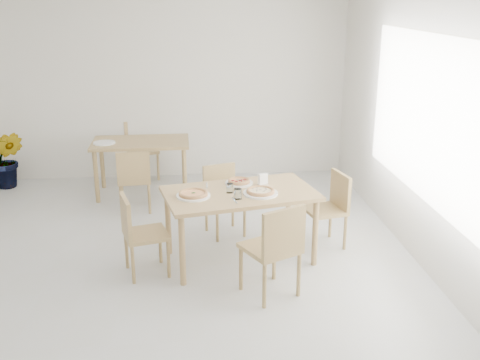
{
  "coord_description": "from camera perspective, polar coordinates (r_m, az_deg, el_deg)",
  "views": [
    {
      "loc": [
        0.68,
        -4.75,
        2.66
      ],
      "look_at": [
        1.17,
        0.56,
        0.87
      ],
      "focal_mm": 42.0,
      "sensor_mm": 36.0,
      "label": 1
    }
  ],
  "objects": [
    {
      "name": "tumbler_b",
      "position": [
        5.63,
        -1.04,
        -0.82
      ],
      "size": [
        0.07,
        0.07,
        0.09
      ],
      "primitive_type": "cylinder",
      "color": "white",
      "rests_on": "main_table"
    },
    {
      "name": "plate_mushroom",
      "position": [
        5.6,
        2.1,
        -1.35
      ],
      "size": [
        0.35,
        0.35,
        0.02
      ],
      "primitive_type": "cylinder",
      "color": "white",
      "rests_on": "main_table"
    },
    {
      "name": "chair_back_n",
      "position": [
        8.53,
        -10.06,
        3.49
      ],
      "size": [
        0.53,
        0.53,
        0.85
      ],
      "rotation": [
        0.0,
        0.0,
        0.34
      ],
      "color": "tan",
      "rests_on": "ground"
    },
    {
      "name": "chair_south",
      "position": [
        5.04,
        3.64,
        -6.57
      ],
      "size": [
        0.6,
        0.6,
        0.9
      ],
      "rotation": [
        0.0,
        0.0,
        3.62
      ],
      "color": "tan",
      "rests_on": "ground"
    },
    {
      "name": "plate_empty",
      "position": [
        7.7,
        -13.62,
        3.7
      ],
      "size": [
        0.29,
        0.29,
        0.02
      ],
      "primitive_type": "cylinder",
      "color": "white",
      "rests_on": "second_table"
    },
    {
      "name": "chair_north",
      "position": [
        6.44,
        -1.78,
        -1.47
      ],
      "size": [
        0.5,
        0.5,
        0.79
      ],
      "rotation": [
        0.0,
        0.0,
        0.33
      ],
      "color": "tan",
      "rests_on": "ground"
    },
    {
      "name": "fork_b",
      "position": [
        5.84,
        -3.39,
        -0.57
      ],
      "size": [
        0.02,
        0.19,
        0.01
      ],
      "primitive_type": "cube",
      "rotation": [
        0.0,
        0.0,
        -0.02
      ],
      "color": "silver",
      "rests_on": "main_table"
    },
    {
      "name": "main_table",
      "position": [
        5.69,
        -0.0,
        -1.97
      ],
      "size": [
        1.65,
        1.15,
        0.75
      ],
      "rotation": [
        0.0,
        0.0,
        0.21
      ],
      "color": "tan",
      "rests_on": "ground"
    },
    {
      "name": "plate_margherita",
      "position": [
        5.54,
        -4.76,
        -1.6
      ],
      "size": [
        0.34,
        0.34,
        0.02
      ],
      "primitive_type": "cylinder",
      "color": "white",
      "rests_on": "main_table"
    },
    {
      "name": "chair_east",
      "position": [
        6.18,
        9.23,
        -2.43
      ],
      "size": [
        0.49,
        0.49,
        0.82
      ],
      "rotation": [
        0.0,
        0.0,
        -1.34
      ],
      "color": "tan",
      "rests_on": "ground"
    },
    {
      "name": "chair_west",
      "position": [
        5.55,
        -10.34,
        -5.01
      ],
      "size": [
        0.5,
        0.5,
        0.82
      ],
      "rotation": [
        0.0,
        0.0,
        1.84
      ],
      "color": "tan",
      "rests_on": "ground"
    },
    {
      "name": "pizza_pepperoni",
      "position": [
        5.88,
        -0.1,
        -0.1
      ],
      "size": [
        0.24,
        0.24,
        0.03
      ],
      "rotation": [
        0.0,
        0.0,
        0.04
      ],
      "color": "#F0AE71",
      "rests_on": "plate_pepperoni"
    },
    {
      "name": "second_table",
      "position": [
        7.76,
        -10.03,
        3.21
      ],
      "size": [
        1.31,
        0.76,
        0.75
      ],
      "rotation": [
        0.0,
        0.0,
        0.01
      ],
      "color": "tan",
      "rests_on": "ground"
    },
    {
      "name": "napkin_holder",
      "position": [
        5.85,
        2.34,
        0.04
      ],
      "size": [
        0.12,
        0.1,
        0.12
      ],
      "rotation": [
        0.0,
        0.0,
        0.44
      ],
      "color": "silver",
      "rests_on": "main_table"
    },
    {
      "name": "potted_plant",
      "position": [
        8.6,
        -22.54,
        1.92
      ],
      "size": [
        0.45,
        0.37,
        0.82
      ],
      "primitive_type": "imported",
      "rotation": [
        0.0,
        0.0,
        -0.0
      ],
      "color": "#2E5D1C",
      "rests_on": "ground"
    },
    {
      "name": "pizza_mushroom",
      "position": [
        5.59,
        2.1,
        -1.12
      ],
      "size": [
        0.3,
        0.3,
        0.03
      ],
      "rotation": [
        0.0,
        0.0,
        -0.07
      ],
      "color": "#F0AE71",
      "rests_on": "plate_mushroom"
    },
    {
      "name": "plate_pepperoni",
      "position": [
        5.89,
        -0.1,
        -0.31
      ],
      "size": [
        0.29,
        0.29,
        0.02
      ],
      "primitive_type": "cylinder",
      "color": "white",
      "rests_on": "main_table"
    },
    {
      "name": "fork_a",
      "position": [
        5.41,
        -0.55,
        -2.11
      ],
      "size": [
        0.05,
        0.17,
        0.01
      ],
      "primitive_type": "cube",
      "rotation": [
        0.0,
        0.0,
        0.2
      ],
      "color": "silver",
      "rests_on": "main_table"
    },
    {
      "name": "chair_back_s",
      "position": [
        7.14,
        -10.71,
        0.36
      ],
      "size": [
        0.43,
        0.43,
        0.82
      ],
      "rotation": [
        0.0,
        0.0,
        3.22
      ],
      "color": "tan",
      "rests_on": "ground"
    },
    {
      "name": "tumbler_a",
      "position": [
        5.45,
        -0.23,
        -1.42
      ],
      "size": [
        0.08,
        0.08,
        0.1
      ],
      "primitive_type": "cylinder",
      "color": "white",
      "rests_on": "main_table"
    },
    {
      "name": "pizza_margherita",
      "position": [
        5.54,
        -4.77,
        -1.38
      ],
      "size": [
        0.32,
        0.32,
        0.03
      ],
      "rotation": [
        0.0,
        0.0,
        -0.13
      ],
      "color": "#F0AE71",
      "rests_on": "plate_margherita"
    },
    {
      "name": "room",
      "position": [
        5.67,
        18.89,
        5.71
      ],
      "size": [
        7.28,
        7.0,
        7.0
      ],
      "color": "beige",
      "rests_on": "ground"
    }
  ]
}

